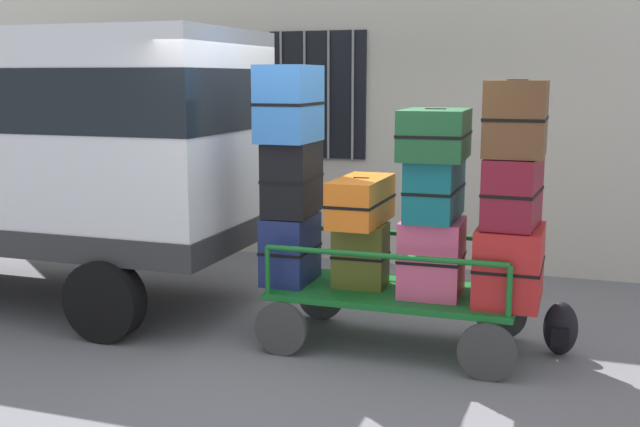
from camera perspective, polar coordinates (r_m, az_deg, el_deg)
The scene contains 17 objects.
ground_plane at distance 6.66m, azimuth 0.92°, elevation -9.28°, with size 40.00×40.00×0.00m, color slate.
building_wall at distance 9.13m, azimuth 6.77°, elevation 11.83°, with size 12.00×0.38×5.00m.
van at distance 8.14m, azimuth -21.06°, elevation 5.32°, with size 4.62×1.96×2.64m.
luggage_cart at distance 6.40m, azimuth 5.58°, elevation -6.55°, with size 2.07×1.05×0.49m.
cart_railing at distance 6.29m, azimuth 5.65°, elevation -2.78°, with size 1.95×0.92×0.41m.
suitcase_left_bottom at distance 6.54m, azimuth -2.20°, elevation -2.63°, with size 0.38×0.58×0.58m.
suitcase_left_middle at distance 6.49m, azimuth -2.06°, elevation 2.64°, with size 0.43×0.69×0.62m.
suitcase_left_top at distance 6.38m, azimuth -2.31°, elevation 8.15°, with size 0.43×0.64×0.63m.
suitcase_midleft_bottom at distance 6.40m, azimuth 3.04°, elevation -3.10°, with size 0.45×0.36×0.54m.
suitcase_midleft_middle at distance 6.31m, azimuth 3.08°, elevation 0.96°, with size 0.39×0.84×0.38m.
suitcase_center_bottom at distance 6.22m, azimuth 8.33°, elevation -3.22°, with size 0.50×0.57×0.62m.
suitcase_center_middle at distance 6.16m, azimuth 8.53°, elevation 1.84°, with size 0.38×0.75×0.48m.
suitcase_center_top at distance 6.06m, azimuth 8.55°, elevation 5.86°, with size 0.53×0.79×0.39m.
suitcase_midright_bottom at distance 6.13m, azimuth 13.90°, elevation -3.68°, with size 0.50×0.71×0.60m.
suitcase_midright_middle at distance 6.04m, azimuth 14.15°, elevation 1.61°, with size 0.43×0.71×0.53m.
suitcase_midright_top at distance 5.98m, azimuth 14.37°, elevation 6.85°, with size 0.45×0.64×0.57m.
backpack at distance 6.52m, azimuth 17.44°, elevation -8.17°, with size 0.27×0.22×0.44m.
Camera 1 is at (1.94, -5.98, 2.21)m, focal length 43.06 mm.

